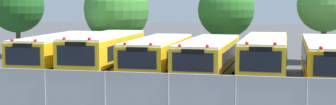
% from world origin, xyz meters
% --- Properties ---
extents(ground_plane, '(160.00, 160.00, 0.00)m').
position_xyz_m(ground_plane, '(0.00, 0.00, 0.00)').
color(ground_plane, '#424244').
extents(school_bus_0, '(2.73, 10.03, 2.65)m').
position_xyz_m(school_bus_0, '(-9.55, 0.03, 1.40)').
color(school_bus_0, yellow).
rests_on(school_bus_0, ground_plane).
extents(school_bus_1, '(2.71, 9.53, 2.79)m').
position_xyz_m(school_bus_1, '(-6.45, -0.24, 1.47)').
color(school_bus_1, yellow).
rests_on(school_bus_1, ground_plane).
extents(school_bus_2, '(2.58, 9.58, 2.56)m').
position_xyz_m(school_bus_2, '(-3.16, 0.01, 1.35)').
color(school_bus_2, yellow).
rests_on(school_bus_2, ground_plane).
extents(school_bus_3, '(2.84, 10.10, 2.55)m').
position_xyz_m(school_bus_3, '(-0.09, -0.12, 1.34)').
color(school_bus_3, yellow).
rests_on(school_bus_3, ground_plane).
extents(school_bus_4, '(2.67, 10.50, 2.72)m').
position_xyz_m(school_bus_4, '(3.11, 0.19, 1.43)').
color(school_bus_4, yellow).
rests_on(school_bus_4, ground_plane).
extents(school_bus_5, '(2.71, 11.61, 2.61)m').
position_xyz_m(school_bus_5, '(6.51, 0.21, 1.38)').
color(school_bus_5, '#EAA80C').
rests_on(school_bus_5, ground_plane).
extents(tree_0, '(4.38, 4.38, 6.47)m').
position_xyz_m(tree_0, '(-17.20, 8.56, 4.24)').
color(tree_0, '#4C3823').
rests_on(tree_0, ground_plane).
extents(tree_1, '(5.18, 5.02, 6.50)m').
position_xyz_m(tree_1, '(-8.57, 7.84, 4.04)').
color(tree_1, '#4C3823').
rests_on(tree_1, ground_plane).
extents(tree_2, '(4.36, 4.36, 6.20)m').
position_xyz_m(tree_2, '(-0.02, 9.54, 3.97)').
color(tree_2, '#4C3823').
rests_on(tree_2, ground_plane).
extents(tree_3, '(4.09, 4.09, 6.45)m').
position_xyz_m(tree_3, '(7.31, 9.97, 4.35)').
color(tree_3, '#4C3823').
rests_on(tree_3, ground_plane).
extents(chainlink_fence, '(25.81, 0.07, 1.88)m').
position_xyz_m(chainlink_fence, '(-0.33, -10.23, 0.98)').
color(chainlink_fence, '#9EA0A3').
rests_on(chainlink_fence, ground_plane).
extents(traffic_cone, '(0.45, 0.45, 0.60)m').
position_xyz_m(traffic_cone, '(-3.91, -9.38, 0.30)').
color(traffic_cone, '#EA5914').
rests_on(traffic_cone, ground_plane).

